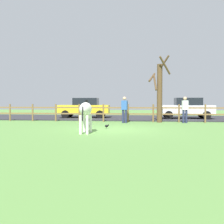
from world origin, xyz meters
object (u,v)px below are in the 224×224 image
at_px(bare_tree, 160,90).
at_px(visitor_right_of_tree, 185,108).
at_px(zebra, 86,111).
at_px(parked_car_yellow, 85,108).
at_px(parked_car_white, 186,108).
at_px(visitor_left_of_tree, 124,108).
at_px(crow_on_grass, 107,126).

height_order(bare_tree, visitor_right_of_tree, bare_tree).
xyz_separation_m(zebra, parked_car_yellow, (-2.39, 10.33, -0.08)).
height_order(bare_tree, parked_car_yellow, bare_tree).
height_order(parked_car_white, visitor_right_of_tree, visitor_right_of_tree).
height_order(zebra, visitor_left_of_tree, visitor_left_of_tree).
relative_size(zebra, visitor_left_of_tree, 1.18).
bearing_deg(zebra, parked_car_white, 61.24).
bearing_deg(parked_car_white, bare_tree, -121.11).
relative_size(zebra, visitor_right_of_tree, 1.18).
bearing_deg(visitor_right_of_tree, visitor_left_of_tree, -173.38).
distance_m(parked_car_yellow, visitor_left_of_tree, 5.82).
bearing_deg(crow_on_grass, parked_car_yellow, 109.90).
distance_m(zebra, parked_car_white, 11.46).
height_order(bare_tree, visitor_left_of_tree, bare_tree).
xyz_separation_m(zebra, parked_car_white, (5.51, 10.04, -0.08)).
bearing_deg(parked_car_white, crow_on_grass, -121.81).
relative_size(parked_car_white, visitor_right_of_tree, 2.47).
bearing_deg(visitor_left_of_tree, bare_tree, 18.92).
bearing_deg(visitor_left_of_tree, zebra, -101.64).
relative_size(crow_on_grass, visitor_right_of_tree, 0.13).
xyz_separation_m(zebra, crow_on_grass, (0.59, 2.11, -0.80)).
height_order(crow_on_grass, visitor_left_of_tree, visitor_left_of_tree).
xyz_separation_m(parked_car_yellow, visitor_right_of_tree, (7.30, -4.17, 0.06)).
height_order(crow_on_grass, parked_car_white, parked_car_white).
bearing_deg(visitor_left_of_tree, parked_car_white, 44.88).
bearing_deg(bare_tree, parked_car_white, 58.89).
bearing_deg(bare_tree, zebra, -117.42).
xyz_separation_m(bare_tree, zebra, (-3.36, -6.48, -1.12)).
bearing_deg(parked_car_yellow, visitor_left_of_tree, -52.21).
distance_m(bare_tree, crow_on_grass, 5.52).
xyz_separation_m(bare_tree, parked_car_white, (2.15, 3.57, -1.20)).
relative_size(parked_car_white, visitor_left_of_tree, 2.47).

